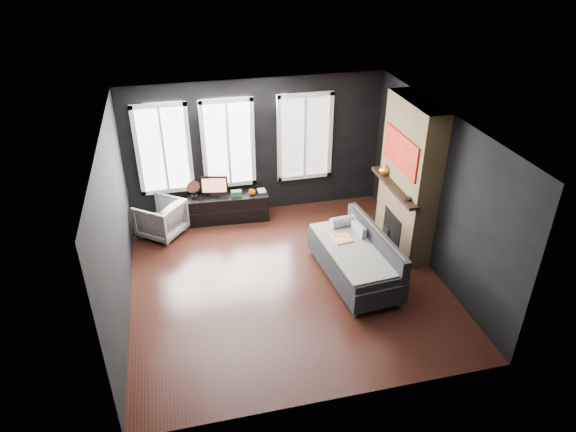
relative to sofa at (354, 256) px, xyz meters
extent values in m
plane|color=black|center=(-1.10, 0.17, -0.43)|extent=(5.00, 5.00, 0.00)
plane|color=white|center=(-1.10, 0.17, 2.27)|extent=(5.00, 5.00, 0.00)
cube|color=black|center=(-1.10, 2.67, 0.92)|extent=(5.00, 0.02, 2.70)
cube|color=black|center=(-3.60, 0.17, 0.92)|extent=(0.02, 5.00, 2.70)
cube|color=black|center=(1.40, 0.17, 0.92)|extent=(0.02, 5.00, 2.70)
cube|color=gray|center=(0.19, 0.35, 0.19)|extent=(0.15, 0.37, 0.36)
imported|color=white|center=(-3.05, 2.12, -0.05)|extent=(1.00, 1.01, 0.76)
imported|color=#D45C04|center=(-1.28, 2.29, 0.18)|extent=(0.15, 0.13, 0.13)
imported|color=#C6B39C|center=(-1.15, 2.41, 0.22)|extent=(0.16, 0.02, 0.21)
cube|color=#307430|center=(-1.59, 2.32, 0.17)|extent=(0.20, 0.13, 0.11)
imported|color=yellow|center=(0.95, 1.22, 0.91)|extent=(0.27, 0.28, 0.20)
cylinder|color=black|center=(0.95, 0.22, 0.82)|extent=(0.13, 0.13, 0.04)
camera|label=1|loc=(-2.65, -6.47, 4.74)|focal=32.00mm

